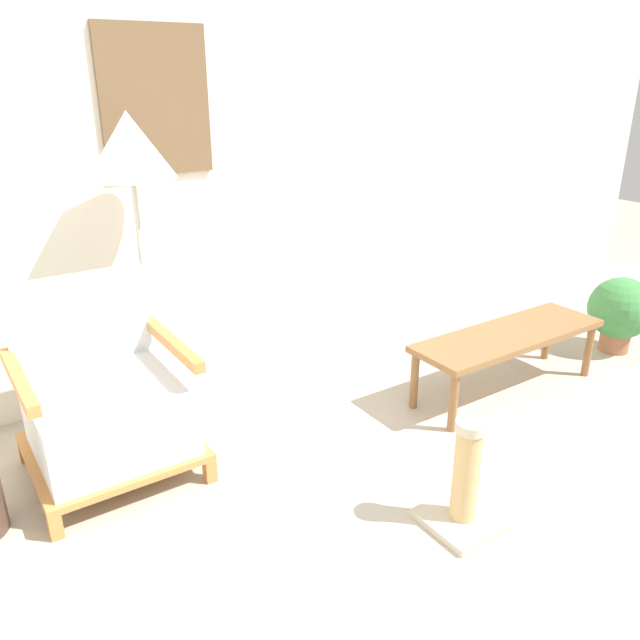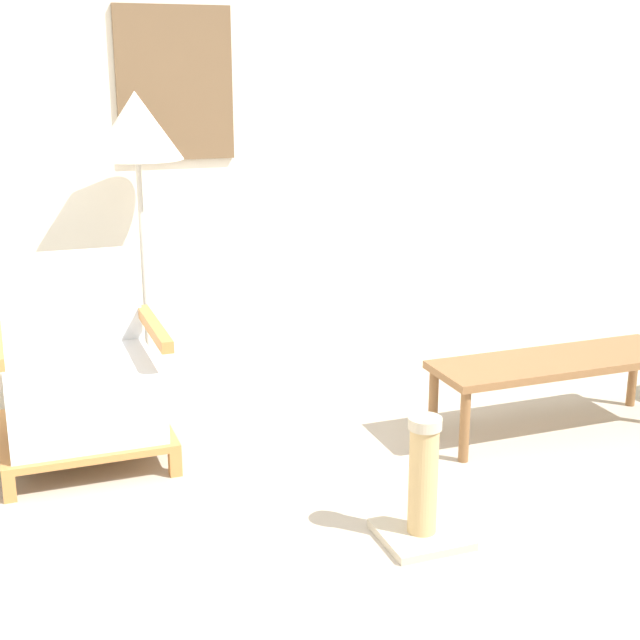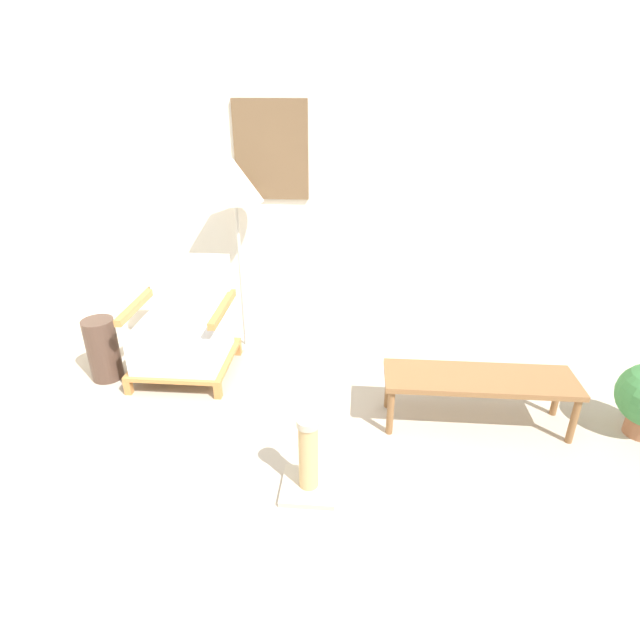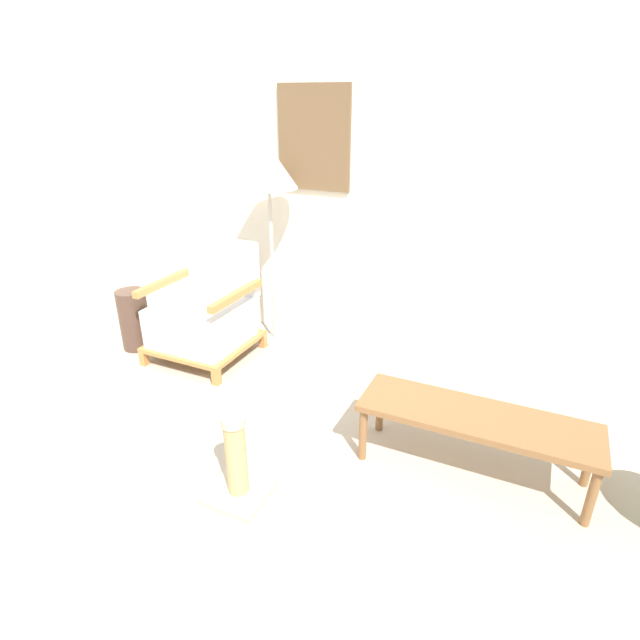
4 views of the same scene
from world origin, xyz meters
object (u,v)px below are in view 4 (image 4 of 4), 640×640
Objects in this scene: coffee_table at (476,422)px; vase at (134,320)px; armchair at (204,316)px; floor_lamp at (268,172)px; scratching_post at (237,467)px.

coffee_table is 2.66m from vase.
floor_lamp is at bearing 48.86° from armchair.
armchair is 2.12m from coffee_table.
armchair is at bearing 166.53° from coffee_table.
vase is (-2.64, 0.36, -0.08)m from coffee_table.
armchair is at bearing 132.17° from scratching_post.
scratching_post is (1.62, -1.02, -0.07)m from vase.
scratching_post is at bearing -66.37° from floor_lamp.
armchair is at bearing -131.14° from floor_lamp.
armchair is 0.56× the size of floor_lamp.
scratching_post is (-1.01, -0.66, -0.15)m from coffee_table.
scratching_post is (0.69, -1.57, -1.17)m from floor_lamp.
vase is (-0.94, -0.55, -1.10)m from floor_lamp.
floor_lamp reaches higher than vase.
armchair reaches higher than scratching_post.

